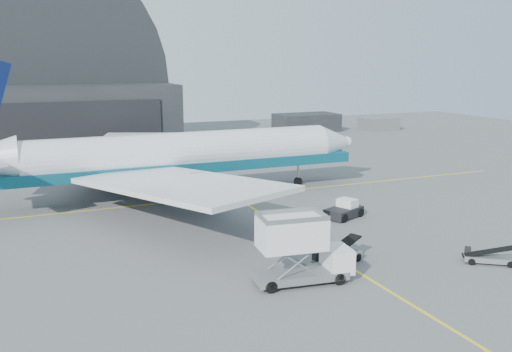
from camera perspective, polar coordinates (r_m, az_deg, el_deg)
name	(u,v)px	position (r m, az deg, el deg)	size (l,w,h in m)	color
ground	(313,245)	(51.71, 5.68, -6.84)	(200.00, 200.00, 0.00)	#565659
taxi_lines	(257,211)	(62.60, 0.07, -3.47)	(80.00, 42.12, 0.02)	yellow
hangar	(22,98)	(107.98, -22.38, 7.19)	(50.00, 28.30, 28.00)	black
distant_bldg_a	(306,131)	(131.48, 5.05, 4.49)	(14.00, 8.00, 4.00)	black
distant_bldg_b	(378,130)	(137.04, 12.14, 4.56)	(8.00, 6.00, 2.80)	slate
airliner	(168,156)	(68.28, -8.84, 1.98)	(51.20, 49.65, 17.97)	white
catering_truck	(299,250)	(42.39, 4.36, -7.39)	(7.62, 3.57, 5.05)	slate
pushback_tug	(344,211)	(60.53, 8.83, -3.44)	(4.79, 3.83, 1.95)	black
belt_loader_a	(337,257)	(46.99, 8.07, -8.05)	(5.20, 3.34, 1.97)	slate
belt_loader_b	(489,257)	(50.48, 22.29, -7.55)	(4.10, 3.49, 1.65)	slate
traffic_cone	(311,226)	(56.41, 5.56, -4.98)	(0.38, 0.38, 0.54)	#F65407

